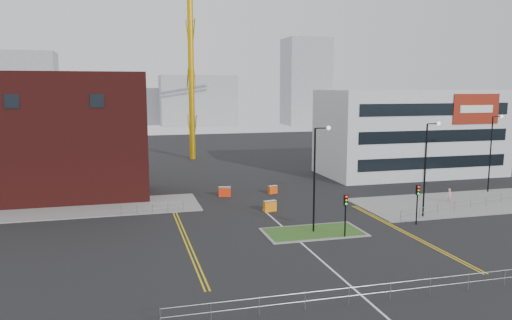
{
  "coord_description": "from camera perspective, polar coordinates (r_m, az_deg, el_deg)",
  "views": [
    {
      "loc": [
        -13.47,
        -30.84,
        12.44
      ],
      "look_at": [
        -0.46,
        17.95,
        5.0
      ],
      "focal_mm": 35.0,
      "sensor_mm": 36.0,
      "label": 1
    }
  ],
  "objects": [
    {
      "name": "streetlamp_right_far",
      "position": [
        64.6,
        25.4,
        1.32
      ],
      "size": [
        1.46,
        0.36,
        9.18
      ],
      "color": "black",
      "rests_on": "ground"
    },
    {
      "name": "railing_front",
      "position": [
        30.57,
        12.91,
        -14.26
      ],
      "size": [
        24.05,
        0.05,
        1.1
      ],
      "color": "gray",
      "rests_on": "ground"
    },
    {
      "name": "barrier_right",
      "position": [
        58.54,
        1.93,
        -3.37
      ],
      "size": [
        1.2,
        0.71,
        0.96
      ],
      "color": "#E14C0C",
      "rests_on": "ground"
    },
    {
      "name": "barrier_mid",
      "position": [
        50.28,
        1.6,
        -5.24
      ],
      "size": [
        1.39,
        0.72,
        1.11
      ],
      "color": "orange",
      "rests_on": "ground"
    },
    {
      "name": "island_kerb",
      "position": [
        43.61,
        6.58,
        -8.2
      ],
      "size": [
        8.6,
        4.6,
        0.08
      ],
      "primitive_type": "cube",
      "color": "slate",
      "rests_on": "ground"
    },
    {
      "name": "yellow_right_b",
      "position": [
        45.32,
        16.83,
        -7.91
      ],
      "size": [
        0.12,
        20.0,
        0.01
      ],
      "primitive_type": "cube",
      "color": "gold",
      "rests_on": "ground"
    },
    {
      "name": "yellow_left_b",
      "position": [
        42.96,
        -8.0,
        -8.53
      ],
      "size": [
        0.12,
        24.0,
        0.01
      ],
      "primitive_type": "cube",
      "color": "gold",
      "rests_on": "ground"
    },
    {
      "name": "pavement_left",
      "position": [
        54.67,
        -21.47,
        -5.3
      ],
      "size": [
        28.0,
        8.0,
        0.12
      ],
      "primitive_type": "cube",
      "color": "slate",
      "rests_on": "ground"
    },
    {
      "name": "pavement_right",
      "position": [
        58.5,
        22.93,
        -4.51
      ],
      "size": [
        24.0,
        10.0,
        0.12
      ],
      "primitive_type": "cube",
      "color": "slate",
      "rests_on": "ground"
    },
    {
      "name": "traffic_light_island",
      "position": [
        41.94,
        10.2,
        -5.37
      ],
      "size": [
        0.28,
        0.33,
        3.65
      ],
      "color": "black",
      "rests_on": "ground"
    },
    {
      "name": "traffic_light_right",
      "position": [
        47.47,
        17.97,
        -4.04
      ],
      "size": [
        0.28,
        0.33,
        3.65
      ],
      "color": "black",
      "rests_on": "ground"
    },
    {
      "name": "railing_left",
      "position": [
        50.28,
        -11.74,
        -5.25
      ],
      "size": [
        6.05,
        0.05,
        1.1
      ],
      "color": "gray",
      "rests_on": "ground"
    },
    {
      "name": "railing_right",
      "position": [
        55.52,
        23.33,
        -4.44
      ],
      "size": [
        19.05,
        5.05,
        1.1
      ],
      "color": "gray",
      "rests_on": "ground"
    },
    {
      "name": "brick_building",
      "position": [
        59.87,
        -24.01,
        2.3
      ],
      "size": [
        24.2,
        10.07,
        14.24
      ],
      "color": "#4C1513",
      "rests_on": "ground"
    },
    {
      "name": "pedestrian",
      "position": [
        57.62,
        21.26,
        -3.84
      ],
      "size": [
        0.7,
        0.59,
        1.62
      ],
      "primitive_type": "imported",
      "rotation": [
        0.0,
        0.0,
        0.42
      ],
      "color": "pink",
      "rests_on": "ground"
    },
    {
      "name": "skyline_c",
      "position": [
        166.46,
        5.71,
        8.88
      ],
      "size": [
        14.0,
        12.0,
        28.0
      ],
      "primitive_type": "cube",
      "color": "gray",
      "rests_on": "ground"
    },
    {
      "name": "ground",
      "position": [
        35.88,
        8.31,
        -12.0
      ],
      "size": [
        200.0,
        200.0,
        0.0
      ],
      "primitive_type": "plane",
      "color": "black",
      "rests_on": "ground"
    },
    {
      "name": "yellow_left_a",
      "position": [
        42.93,
        -8.4,
        -8.55
      ],
      "size": [
        0.12,
        24.0,
        0.01
      ],
      "primitive_type": "cube",
      "color": "gold",
      "rests_on": "ground"
    },
    {
      "name": "streetlamp_right_near",
      "position": [
        49.84,
        19.01,
        -0.18
      ],
      "size": [
        1.46,
        0.36,
        9.18
      ],
      "color": "black",
      "rests_on": "ground"
    },
    {
      "name": "grass_island",
      "position": [
        43.6,
        6.58,
        -8.17
      ],
      "size": [
        8.0,
        4.0,
        0.12
      ],
      "primitive_type": "cube",
      "color": "#214818",
      "rests_on": "ground"
    },
    {
      "name": "skyline_a",
      "position": [
        153.16,
        -25.1,
        7.06
      ],
      "size": [
        18.0,
        12.0,
        22.0
      ],
      "primitive_type": "cube",
      "color": "gray",
      "rests_on": "ground"
    },
    {
      "name": "skyline_d",
      "position": [
        171.05,
        -13.15,
        6.01
      ],
      "size": [
        30.0,
        12.0,
        12.0
      ],
      "primitive_type": "cube",
      "color": "gray",
      "rests_on": "ground"
    },
    {
      "name": "office_block",
      "position": [
        74.47,
        17.18,
        3.05
      ],
      "size": [
        25.0,
        12.2,
        12.0
      ],
      "color": "silver",
      "rests_on": "ground"
    },
    {
      "name": "barrier_left",
      "position": [
        57.05,
        -3.59,
        -3.59
      ],
      "size": [
        1.43,
        0.77,
        1.15
      ],
      "color": "red",
      "rests_on": "ground"
    },
    {
      "name": "skyline_b",
      "position": [
        162.61,
        -6.67,
        6.76
      ],
      "size": [
        24.0,
        12.0,
        16.0
      ],
      "primitive_type": "cube",
      "color": "gray",
      "rests_on": "ground"
    },
    {
      "name": "yellow_right_a",
      "position": [
        45.16,
        16.5,
        -7.96
      ],
      "size": [
        0.12,
        20.0,
        0.01
      ],
      "primitive_type": "cube",
      "color": "gold",
      "rests_on": "ground"
    },
    {
      "name": "centre_line",
      "position": [
        37.61,
        7.09,
        -10.99
      ],
      "size": [
        0.15,
        30.0,
        0.01
      ],
      "primitive_type": "cube",
      "color": "silver",
      "rests_on": "ground"
    },
    {
      "name": "streetlamp_island",
      "position": [
        42.48,
        6.97,
        -1.2
      ],
      "size": [
        1.46,
        0.36,
        9.18
      ],
      "color": "black",
      "rests_on": "ground"
    }
  ]
}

